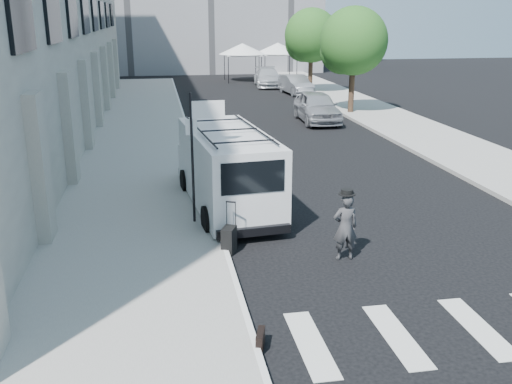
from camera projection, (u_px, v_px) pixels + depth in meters
name	position (u px, v px, depth m)	size (l,w,h in m)	color
ground	(319.00, 268.00, 13.02)	(120.00, 120.00, 0.00)	black
sidewalk_left	(141.00, 134.00, 27.35)	(4.50, 48.00, 0.15)	gray
sidewalk_right	(373.00, 112.00, 33.28)	(4.00, 56.00, 0.15)	gray
sign_pole	(201.00, 131.00, 14.85)	(1.03, 0.07, 3.50)	black
tree_near	(351.00, 44.00, 32.02)	(3.80, 3.83, 6.03)	black
tree_far	(309.00, 38.00, 40.48)	(3.80, 3.83, 6.03)	black
tent_left	(242.00, 49.00, 48.60)	(4.00, 4.00, 3.20)	black
tent_right	(278.00, 48.00, 49.60)	(4.00, 4.00, 3.20)	black
businessman	(345.00, 227.00, 13.29)	(0.59, 0.39, 1.61)	#373639
briefcase	(260.00, 340.00, 9.84)	(0.12, 0.44, 0.34)	black
suitcase	(229.00, 240.00, 13.79)	(0.44, 0.52, 1.25)	black
cargo_van	(226.00, 168.00, 16.84)	(2.66, 6.35, 2.33)	silver
parked_car_a	(317.00, 107.00, 30.48)	(1.92, 4.78, 1.63)	#94959B
parked_car_b	(296.00, 85.00, 41.10)	(1.45, 4.15, 1.37)	slate
parked_car_c	(268.00, 77.00, 45.62)	(2.00, 4.92, 1.43)	#B2B6BB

